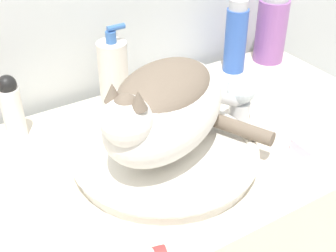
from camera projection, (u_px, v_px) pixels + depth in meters
sink_basin at (165, 154)px, 0.88m from camera, size 0.35×0.35×0.04m
cat at (163, 106)px, 0.82m from camera, size 0.35×0.30×0.18m
faucet at (238, 97)px, 0.96m from camera, size 0.14×0.06×0.12m
deodorant_stick at (12, 107)px, 0.93m from camera, size 0.04×0.04×0.14m
shampoo_bottle_tall at (236, 37)px, 1.16m from camera, size 0.05×0.05×0.19m
soap_pump_bottle at (114, 74)px, 1.02m from camera, size 0.07×0.07×0.19m
mouthwash_bottle at (272, 26)px, 1.21m from camera, size 0.08×0.08×0.20m
soap_bar at (312, 145)px, 0.92m from camera, size 0.07×0.05×0.02m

